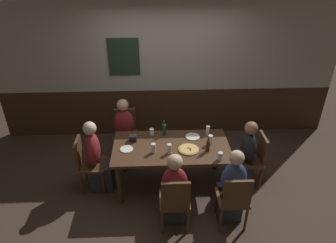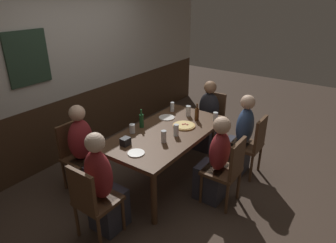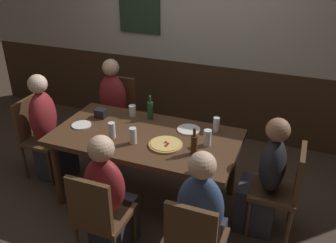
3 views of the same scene
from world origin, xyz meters
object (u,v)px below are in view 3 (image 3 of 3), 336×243
Objects in this scene: chair_left_far at (119,109)px; plate_white_small at (81,125)px; person_mid_near at (110,203)px; person_head_west at (50,136)px; highball_clear at (132,111)px; beer_bottle_green at (150,110)px; beer_bottle_brown at (194,144)px; person_left_far at (112,115)px; person_right_near at (201,227)px; plate_white_large at (189,129)px; chair_head_west at (38,133)px; beer_glass_tall at (133,136)px; chair_right_near at (194,241)px; beer_glass_half at (216,125)px; dining_table at (145,142)px; chair_head_east at (283,187)px; person_head_east at (264,185)px; tumbler_short at (112,131)px; pizza at (166,144)px; pint_glass_stout at (207,139)px; condiment_caddy at (101,113)px; pint_glass_amber at (202,165)px; chair_mid_near at (99,214)px.

chair_left_far is 0.97m from plate_white_small.
person_mid_near is 0.95× the size of person_head_west.
beer_bottle_green is (0.20, 0.01, 0.05)m from highball_clear.
beer_bottle_brown is 1.26× the size of plate_white_small.
person_left_far is 2.10m from person_right_near.
person_mid_near is 0.97× the size of person_right_near.
chair_left_far is 0.75× the size of person_left_far.
chair_left_far is 3.92× the size of plate_white_large.
beer_glass_tall reaches higher than chair_head_west.
chair_right_near is 1.25m from beer_glass_half.
person_right_near is at bearing -45.88° from chair_left_far.
plate_white_small is (-0.67, -0.05, 0.08)m from dining_table.
chair_head_east is 0.75× the size of person_left_far.
chair_left_far is 0.78× the size of person_head_east.
chair_left_far is at bearing 116.19° from tumbler_short.
beer_bottle_brown reaches higher than pizza.
pint_glass_stout is (0.86, 0.18, -0.00)m from tumbler_short.
chair_right_near is 0.84m from beer_bottle_brown.
tumbler_short is at bearing -179.74° from beer_bottle_brown.
plate_white_large reaches higher than dining_table.
tumbler_short is at bearing -9.69° from person_head_west.
beer_bottle_brown is at bearing -4.97° from person_head_west.
condiment_caddy is at bearing 160.90° from pizza.
person_left_far is 3.83× the size of pizza.
chair_head_east reaches higher than plate_white_large.
beer_bottle_brown is (0.82, -0.47, 0.04)m from highball_clear.
beer_bottle_green is (-0.87, 1.21, 0.34)m from chair_right_near.
chair_left_far is at bearing 141.41° from beer_bottle_green.
beer_glass_tall is (-0.70, 0.19, 0.02)m from pint_glass_amber.
pint_glass_amber is at bearing -35.71° from highball_clear.
person_mid_near reaches higher than pint_glass_stout.
beer_bottle_brown is (0.27, -0.04, 0.08)m from pizza.
pint_glass_amber is (1.43, -1.07, 0.30)m from person_left_far.
person_head_west is 2.03m from person_right_near.
chair_mid_near is 5.81× the size of beer_glass_tall.
person_head_west reaches higher than beer_glass_tall.
chair_right_near is (-0.52, -0.88, 0.00)m from chair_head_east.
person_right_near is 7.75× the size of tumbler_short.
beer_bottle_brown is at bearing -65.73° from plate_white_large.
person_mid_near is 1.05m from plate_white_large.
person_head_west reaches higher than dining_table.
person_head_east is at bearing -17.39° from plate_white_large.
pint_glass_amber is at bearing -12.90° from tumbler_short.
person_head_east is 1.32m from beer_bottle_green.
highball_clear is 0.61× the size of plate_white_small.
pint_glass_stout is at bearing 22.95° from pizza.
person_head_west reaches higher than person_mid_near.
plate_white_large is (-0.78, 0.24, 0.27)m from person_head_east.
plate_white_small is at bearing 175.72° from beer_bottle_brown.
highball_clear is at bearing 161.78° from pint_glass_stout.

